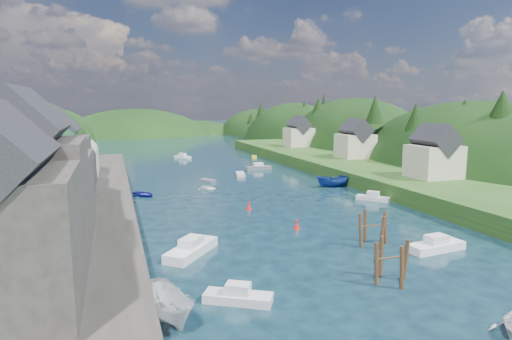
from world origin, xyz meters
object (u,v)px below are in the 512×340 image
object	(u,v)px
channel_buoy_near	(297,225)
channel_buoy_far	(249,206)
piling_cluster_near	(391,265)
piling_cluster_far	(373,231)

from	to	relation	value
channel_buoy_near	channel_buoy_far	distance (m)	10.50
piling_cluster_near	piling_cluster_far	distance (m)	9.00
channel_buoy_near	piling_cluster_near	bearing A→B (deg)	-86.07
piling_cluster_near	channel_buoy_near	world-z (taller)	piling_cluster_near
piling_cluster_far	channel_buoy_far	world-z (taller)	piling_cluster_far
piling_cluster_near	channel_buoy_near	size ratio (longest dim) A/B	3.56
channel_buoy_near	piling_cluster_far	bearing A→B (deg)	-55.89
piling_cluster_near	piling_cluster_far	world-z (taller)	piling_cluster_near
piling_cluster_far	channel_buoy_near	size ratio (longest dim) A/B	3.49
channel_buoy_near	channel_buoy_far	size ratio (longest dim) A/B	1.00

